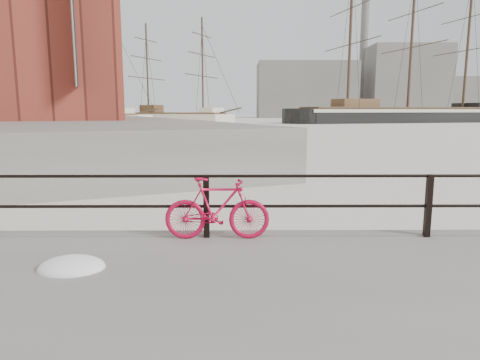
% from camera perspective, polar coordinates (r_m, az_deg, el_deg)
% --- Properties ---
extents(ground, '(400.00, 400.00, 0.00)m').
position_cam_1_polar(ground, '(7.72, 22.95, -9.13)').
color(ground, white).
rests_on(ground, ground).
extents(far_quay, '(78.44, 148.07, 1.80)m').
position_cam_1_polar(far_quay, '(86.98, -25.79, 7.37)').
color(far_quay, gray).
rests_on(far_quay, ground).
extents(guardrail, '(28.00, 0.10, 1.00)m').
position_cam_1_polar(guardrail, '(7.37, 23.82, -3.18)').
color(guardrail, black).
rests_on(guardrail, promenade).
extents(bicycle, '(1.62, 0.25, 0.97)m').
position_cam_1_polar(bicycle, '(6.64, -3.07, -3.81)').
color(bicycle, '#BA0C33').
rests_on(bicycle, promenade).
extents(barque_black, '(62.21, 34.96, 33.54)m').
position_cam_1_polar(barque_black, '(92.26, 21.33, 7.15)').
color(barque_black, black).
rests_on(barque_black, ground).
extents(schooner_mid, '(30.88, 23.18, 20.52)m').
position_cam_1_polar(schooner_mid, '(87.42, -8.63, 7.59)').
color(schooner_mid, silver).
rests_on(schooner_mid, ground).
extents(schooner_left, '(27.98, 19.20, 19.33)m').
position_cam_1_polar(schooner_left, '(81.11, -20.17, 7.02)').
color(schooner_left, silver).
rests_on(schooner_left, ground).
extents(workboat_far, '(12.54, 6.84, 7.00)m').
position_cam_1_polar(workboat_far, '(57.23, -27.22, 5.88)').
color(workboat_far, black).
rests_on(workboat_far, ground).
extents(apartment_cream, '(24.16, 21.40, 21.20)m').
position_cam_1_polar(apartment_cream, '(77.79, -28.34, 15.59)').
color(apartment_cream, beige).
rests_on(apartment_cream, far_quay).
extents(apartment_grey, '(26.02, 22.15, 23.20)m').
position_cam_1_polar(apartment_grey, '(99.68, -27.11, 14.62)').
color(apartment_grey, '#969692').
rests_on(apartment_grey, far_quay).
extents(apartment_brick, '(27.87, 22.90, 21.20)m').
position_cam_1_polar(apartment_brick, '(122.44, -26.23, 13.02)').
color(apartment_brick, brown).
rests_on(apartment_brick, far_quay).
extents(industrial_west, '(32.00, 18.00, 18.00)m').
position_cam_1_polar(industrial_west, '(148.65, 8.69, 11.69)').
color(industrial_west, gray).
rests_on(industrial_west, ground).
extents(industrial_mid, '(26.00, 20.00, 24.00)m').
position_cam_1_polar(industrial_mid, '(162.71, 20.97, 12.04)').
color(industrial_mid, gray).
rests_on(industrial_mid, ground).
extents(industrial_east, '(20.00, 16.00, 14.00)m').
position_cam_1_polar(industrial_east, '(176.47, 27.36, 9.73)').
color(industrial_east, gray).
rests_on(industrial_east, ground).
extents(smokestack, '(2.80, 2.80, 44.00)m').
position_cam_1_polar(smokestack, '(164.23, 16.14, 15.75)').
color(smokestack, gray).
rests_on(smokestack, ground).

